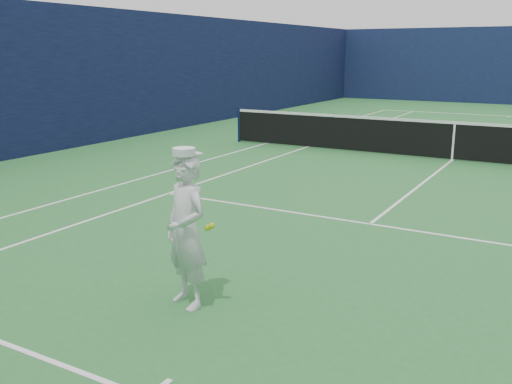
% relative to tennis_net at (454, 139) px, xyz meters
% --- Properties ---
extents(ground, '(80.00, 80.00, 0.00)m').
position_rel_tennis_net_xyz_m(ground, '(0.00, 0.00, -0.55)').
color(ground, '#296D31').
rests_on(ground, ground).
extents(court_markings, '(11.03, 23.83, 0.01)m').
position_rel_tennis_net_xyz_m(court_markings, '(0.00, 0.00, -0.55)').
color(court_markings, white).
rests_on(court_markings, ground).
extents(windscreen_fence, '(20.12, 36.12, 4.00)m').
position_rel_tennis_net_xyz_m(windscreen_fence, '(0.00, 0.00, 1.45)').
color(windscreen_fence, '#0F183A').
rests_on(windscreen_fence, ground).
extents(tennis_net, '(12.88, 0.09, 1.07)m').
position_rel_tennis_net_xyz_m(tennis_net, '(0.00, 0.00, 0.00)').
color(tennis_net, '#141E4C').
rests_on(tennis_net, ground).
extents(tennis_player, '(0.72, 0.69, 1.75)m').
position_rel_tennis_net_xyz_m(tennis_player, '(-0.76, -10.30, 0.30)').
color(tennis_player, white).
rests_on(tennis_player, ground).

